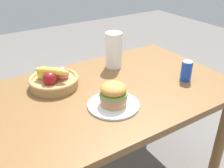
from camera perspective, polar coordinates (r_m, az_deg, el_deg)
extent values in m
cube|color=brown|center=(1.50, 0.35, -1.55)|extent=(1.40, 0.90, 0.04)
cylinder|color=brown|center=(1.88, 23.35, -11.05)|extent=(0.07, 0.07, 0.71)
cylinder|color=brown|center=(1.84, -23.28, -11.90)|extent=(0.07, 0.07, 0.71)
cylinder|color=brown|center=(2.27, 8.46, -1.56)|extent=(0.07, 0.07, 0.71)
cylinder|color=white|center=(1.32, 0.33, -4.69)|extent=(0.27, 0.27, 0.01)
cylinder|color=tan|center=(1.31, 0.33, -3.92)|extent=(0.14, 0.14, 0.03)
cylinder|color=#C67075|center=(1.30, 0.33, -2.95)|extent=(0.14, 0.14, 0.02)
cylinder|color=olive|center=(1.29, 0.33, -2.19)|extent=(0.15, 0.15, 0.02)
ellipsoid|color=gold|center=(1.27, 0.34, -1.13)|extent=(0.13, 0.13, 0.07)
cylinder|color=blue|center=(1.61, 16.37, 2.79)|extent=(0.07, 0.07, 0.12)
cylinder|color=silver|center=(1.59, 16.67, 4.84)|extent=(0.06, 0.06, 0.00)
cylinder|color=tan|center=(1.53, -12.87, 0.31)|extent=(0.28, 0.28, 0.05)
torus|color=tan|center=(1.52, -12.97, 1.14)|extent=(0.29, 0.29, 0.02)
sphere|color=#D16066|center=(1.51, -11.19, 2.39)|extent=(0.08, 0.08, 0.08)
sphere|color=gold|center=(1.53, -15.00, 2.31)|extent=(0.08, 0.08, 0.08)
sphere|color=maroon|center=(1.46, -13.82, 1.18)|extent=(0.08, 0.08, 0.08)
ellipsoid|color=yellow|center=(1.47, -13.37, 2.83)|extent=(0.18, 0.18, 0.05)
cylinder|color=white|center=(1.71, 0.40, 7.61)|extent=(0.11, 0.11, 0.24)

